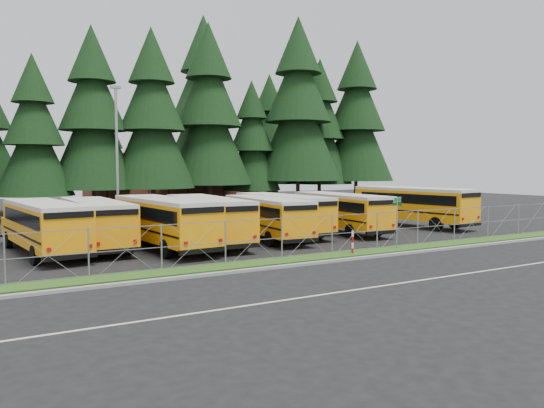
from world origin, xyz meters
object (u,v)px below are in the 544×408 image
(bus_3, at_px, (206,221))
(street_sign, at_px, (397,212))
(bus_5, at_px, (280,215))
(light_standard, at_px, (117,152))
(bus_0, at_px, (43,228))
(bus_4, at_px, (265,218))
(striped_bollard, at_px, (353,242))
(bus_1, at_px, (95,224))
(bus_2, at_px, (162,223))
(bus_6, at_px, (338,213))
(bus_east, at_px, (409,207))

(bus_3, bearing_deg, street_sign, -37.03)
(bus_3, bearing_deg, bus_5, 16.98)
(bus_3, relative_size, light_standard, 1.01)
(bus_0, bearing_deg, bus_4, -9.98)
(street_sign, xyz_separation_m, striped_bollard, (-3.10, -0.12, -1.43))
(bus_1, relative_size, street_sign, 3.57)
(light_standard, bearing_deg, bus_4, -58.06)
(light_standard, bearing_deg, bus_0, -122.55)
(bus_2, bearing_deg, bus_1, 143.84)
(bus_2, relative_size, bus_6, 1.05)
(street_sign, height_order, light_standard, light_standard)
(bus_0, distance_m, bus_2, 5.91)
(bus_0, xyz_separation_m, bus_6, (18.40, -0.16, -0.02))
(light_standard, bearing_deg, bus_6, -37.93)
(bus_5, xyz_separation_m, bus_east, (11.05, -0.34, 0.14))
(bus_4, xyz_separation_m, light_standard, (-6.37, 10.22, 4.22))
(bus_4, relative_size, bus_east, 0.89)
(bus_6, bearing_deg, bus_2, -173.17)
(bus_2, distance_m, street_sign, 12.69)
(striped_bollard, distance_m, light_standard, 19.46)
(bus_6, bearing_deg, bus_1, 178.97)
(bus_0, bearing_deg, street_sign, -31.18)
(bus_5, distance_m, striped_bollard, 8.48)
(bus_2, distance_m, bus_east, 19.63)
(bus_1, xyz_separation_m, bus_6, (15.74, -0.83, -0.00))
(bus_2, height_order, bus_6, bus_2)
(bus_0, distance_m, bus_east, 25.36)
(bus_0, bearing_deg, light_standard, 50.90)
(bus_5, relative_size, light_standard, 0.99)
(bus_east, xyz_separation_m, striped_bollard, (-11.75, -8.08, -0.85))
(bus_2, bearing_deg, bus_east, -0.41)
(bus_1, distance_m, bus_east, 22.70)
(bus_0, height_order, bus_east, bus_east)
(bus_0, xyz_separation_m, light_standard, (6.05, 9.47, 4.16))
(bus_5, relative_size, striped_bollard, 8.35)
(bus_4, bearing_deg, bus_3, -175.20)
(bus_3, xyz_separation_m, bus_east, (16.83, 1.11, 0.10))
(bus_3, relative_size, bus_6, 1.03)
(bus_4, distance_m, bus_east, 12.99)
(bus_east, bearing_deg, bus_1, 170.77)
(bus_5, xyz_separation_m, striped_bollard, (-0.70, -8.42, -0.71))
(street_sign, relative_size, light_standard, 0.28)
(bus_1, relative_size, bus_2, 0.95)
(bus_6, bearing_deg, bus_4, -172.43)
(bus_2, xyz_separation_m, bus_east, (19.57, 1.53, 0.07))
(bus_0, bearing_deg, bus_east, -5.86)
(bus_1, height_order, striped_bollard, bus_1)
(bus_1, relative_size, light_standard, 0.99)
(bus_0, bearing_deg, bus_5, -3.98)
(bus_4, relative_size, street_sign, 3.49)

